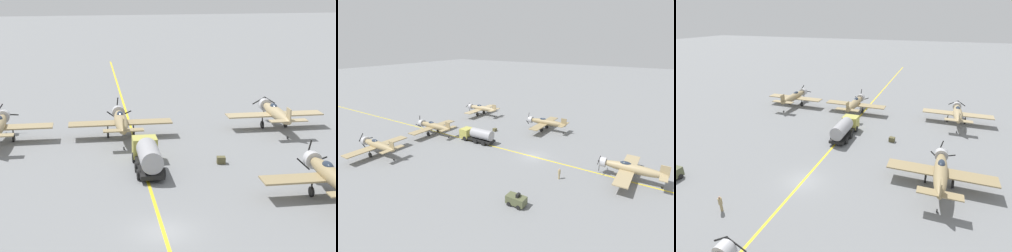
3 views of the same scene
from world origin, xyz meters
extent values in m
plane|color=slate|center=(0.00, 0.00, 0.00)|extent=(400.00, 400.00, 0.00)
cube|color=yellow|center=(0.00, 0.00, 0.00)|extent=(0.30, 160.00, 0.01)
ellipsoid|color=#948057|center=(15.13, 4.02, 2.05)|extent=(1.50, 9.50, 1.42)
cylinder|color=#B7B7BC|center=(15.13, 8.47, 2.05)|extent=(1.57, 0.90, 1.58)
ellipsoid|color=#232D3D|center=(15.13, 5.16, 2.61)|extent=(0.80, 1.70, 0.76)
cube|color=#948057|center=(15.13, 4.78, 1.71)|extent=(12.00, 2.10, 0.16)
cube|color=#948057|center=(15.13, -0.07, 2.20)|extent=(4.40, 1.10, 0.12)
cube|color=#948057|center=(15.13, -0.07, 2.85)|extent=(0.14, 1.30, 1.60)
sphere|color=black|center=(15.13, 8.97, 2.05)|extent=(0.56, 0.56, 0.56)
cube|color=black|center=(15.96, 8.97, 1.78)|extent=(1.71, 0.06, 0.67)
cube|color=black|center=(14.95, 8.97, 2.91)|extent=(0.51, 0.06, 1.74)
cube|color=black|center=(14.48, 8.97, 1.46)|extent=(1.39, 0.06, 1.28)
cylinder|color=black|center=(13.63, 4.78, 1.08)|extent=(0.14, 0.14, 1.26)
cylinder|color=black|center=(13.63, 4.78, 0.45)|extent=(0.22, 0.90, 0.90)
cylinder|color=black|center=(16.63, 4.78, 1.08)|extent=(0.14, 0.14, 1.26)
cylinder|color=black|center=(16.63, 4.78, 0.45)|extent=(0.22, 0.90, 0.90)
cylinder|color=black|center=(15.13, -0.13, 0.18)|extent=(0.12, 0.36, 0.36)
ellipsoid|color=#9B865E|center=(-15.25, 24.25, 2.05)|extent=(1.50, 9.50, 1.42)
cylinder|color=#B7B7BC|center=(-15.25, 28.70, 2.05)|extent=(1.57, 0.90, 1.58)
ellipsoid|color=#232D3D|center=(-15.25, 25.39, 2.61)|extent=(0.80, 1.70, 0.76)
cube|color=#9B865E|center=(-15.25, 25.01, 1.71)|extent=(12.00, 2.10, 0.16)
cube|color=#9B865E|center=(-15.25, 20.16, 2.20)|extent=(4.40, 1.10, 0.12)
cube|color=#9B865E|center=(-15.25, 20.16, 2.85)|extent=(0.14, 1.30, 1.60)
sphere|color=black|center=(-15.25, 29.20, 2.05)|extent=(0.56, 0.56, 0.56)
cube|color=black|center=(-15.75, 29.20, 2.77)|extent=(1.12, 0.06, 1.51)
cube|color=black|center=(-15.61, 29.20, 1.26)|extent=(0.86, 0.06, 1.65)
cube|color=black|center=(-14.38, 29.20, 2.13)|extent=(1.76, 0.06, 0.30)
cylinder|color=black|center=(-16.75, 25.01, 1.08)|extent=(0.14, 0.14, 1.26)
cylinder|color=black|center=(-16.75, 25.01, 0.45)|extent=(0.22, 0.90, 0.90)
cylinder|color=black|center=(-13.75, 25.01, 1.08)|extent=(0.14, 0.14, 1.26)
cylinder|color=black|center=(-13.75, 25.01, 0.45)|extent=(0.22, 0.90, 0.90)
cylinder|color=black|center=(-15.25, 20.10, 0.18)|extent=(0.12, 0.36, 0.36)
cylinder|color=#B7B7BC|center=(0.37, -12.49, 2.05)|extent=(1.58, 0.90, 1.58)
sphere|color=black|center=(0.37, -11.99, 2.05)|extent=(0.56, 0.56, 0.56)
cube|color=black|center=(1.14, -11.99, 2.46)|extent=(1.61, 0.06, 0.95)
cube|color=black|center=(-0.37, -11.99, 2.51)|extent=(1.56, 0.06, 1.04)
ellipsoid|color=#98835A|center=(-1.51, 24.28, 2.05)|extent=(1.50, 9.50, 1.42)
cylinder|color=#B7B7BC|center=(-1.51, 28.73, 2.05)|extent=(1.58, 0.90, 1.58)
ellipsoid|color=#232D3D|center=(-1.51, 25.42, 2.61)|extent=(0.80, 1.70, 0.76)
cube|color=#98835A|center=(-1.51, 25.04, 1.71)|extent=(12.00, 2.10, 0.16)
cube|color=#98835A|center=(-1.51, 20.19, 2.20)|extent=(4.40, 1.10, 0.12)
cube|color=#98835A|center=(-1.51, 20.19, 2.85)|extent=(0.14, 1.30, 1.60)
sphere|color=black|center=(-1.51, 29.23, 2.05)|extent=(0.56, 0.56, 0.56)
cube|color=black|center=(-1.61, 29.23, 2.92)|extent=(0.35, 0.06, 1.75)
cube|color=black|center=(-2.21, 29.23, 1.53)|extent=(1.48, 0.06, 1.16)
cube|color=black|center=(-0.70, 29.23, 1.71)|extent=(1.66, 0.06, 0.82)
cylinder|color=black|center=(-3.01, 25.04, 1.08)|extent=(0.14, 0.14, 1.26)
cylinder|color=black|center=(-3.01, 25.04, 0.45)|extent=(0.22, 0.90, 0.90)
cylinder|color=black|center=(-0.01, 25.04, 1.08)|extent=(0.14, 0.14, 1.26)
cylinder|color=black|center=(-0.01, 25.04, 0.45)|extent=(0.22, 0.90, 0.90)
cylinder|color=black|center=(-1.51, 20.13, 0.18)|extent=(0.12, 0.36, 0.36)
ellipsoid|color=tan|center=(17.54, 25.41, 2.05)|extent=(1.50, 9.50, 1.42)
cylinder|color=#B7B7BC|center=(17.54, 29.86, 2.05)|extent=(1.58, 0.90, 1.58)
ellipsoid|color=#232D3D|center=(17.54, 26.55, 2.61)|extent=(0.80, 1.70, 0.76)
cube|color=tan|center=(17.54, 26.17, 1.71)|extent=(12.00, 2.10, 0.16)
cube|color=tan|center=(17.54, 21.32, 2.20)|extent=(4.40, 1.10, 0.12)
cube|color=tan|center=(17.54, 21.32, 2.85)|extent=(0.14, 1.30, 1.60)
sphere|color=black|center=(17.54, 30.36, 2.05)|extent=(0.56, 0.56, 0.56)
cube|color=black|center=(18.28, 30.36, 2.51)|extent=(1.56, 0.06, 1.04)
cube|color=black|center=(16.77, 30.36, 2.46)|extent=(1.61, 0.06, 0.95)
cube|color=black|center=(17.56, 30.36, 1.18)|extent=(0.20, 0.06, 1.75)
cylinder|color=black|center=(16.04, 26.17, 1.08)|extent=(0.14, 0.14, 1.26)
cylinder|color=black|center=(16.04, 26.17, 0.45)|extent=(0.22, 0.90, 0.90)
cylinder|color=black|center=(19.04, 26.17, 1.08)|extent=(0.14, 0.14, 1.26)
cylinder|color=black|center=(19.04, 26.17, 0.45)|extent=(0.22, 0.90, 0.90)
cylinder|color=black|center=(17.54, 21.26, 0.18)|extent=(0.12, 0.36, 0.36)
cube|color=black|center=(0.39, 13.51, 0.62)|extent=(2.25, 8.00, 0.40)
cube|color=#B2AD4C|center=(0.39, 16.47, 1.42)|extent=(2.50, 2.08, 2.00)
cylinder|color=#9E9EA3|center=(0.39, 12.19, 1.93)|extent=(2.10, 4.96, 2.10)
cylinder|color=black|center=(-0.80, 15.99, 0.50)|extent=(0.30, 1.00, 1.00)
cylinder|color=black|center=(1.57, 15.99, 0.50)|extent=(0.30, 1.00, 1.00)
cylinder|color=black|center=(-0.80, 13.11, 0.50)|extent=(0.30, 1.00, 1.00)
cylinder|color=black|center=(1.57, 13.11, 0.50)|extent=(0.30, 1.00, 1.00)
cylinder|color=black|center=(-0.80, 11.03, 0.50)|extent=(0.30, 1.00, 1.00)
cylinder|color=black|center=(1.57, 11.03, 0.50)|extent=(0.30, 1.00, 1.00)
cylinder|color=black|center=(-14.06, -4.59, 0.30)|extent=(0.20, 0.60, 0.60)
cylinder|color=tan|center=(-5.18, -7.35, 0.42)|extent=(0.26, 0.26, 0.84)
cylinder|color=tan|center=(-5.18, -7.35, 1.19)|extent=(0.38, 0.38, 0.70)
sphere|color=tan|center=(-5.18, -7.35, 1.65)|extent=(0.23, 0.23, 0.23)
cube|color=brown|center=(7.93, 14.28, 0.35)|extent=(0.93, 0.80, 0.71)
camera|label=1|loc=(-5.35, -38.07, 19.16)|focal=60.00mm
camera|label=2|loc=(-40.16, -20.30, 20.53)|focal=28.00mm
camera|label=3|loc=(13.56, -22.83, 18.11)|focal=28.00mm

